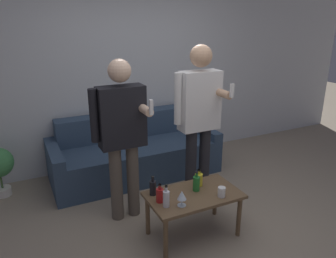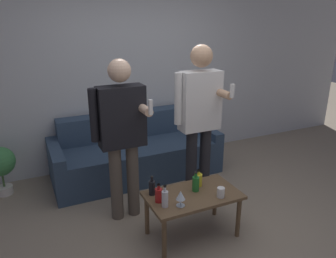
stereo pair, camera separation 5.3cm
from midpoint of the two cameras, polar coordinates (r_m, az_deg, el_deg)
The scene contains 14 objects.
ground_plane at distance 3.46m, azimuth 6.45°, elevation -17.46°, with size 16.00×16.00×0.00m, color gray.
wall_back at distance 4.66m, azimuth -5.94°, elevation 10.25°, with size 8.00×0.06×2.70m.
couch at distance 4.48m, azimuth -5.38°, elevation -4.17°, with size 2.20×0.89×0.80m.
coffee_table at distance 3.20m, azimuth 4.83°, elevation -12.13°, with size 0.89×0.51×0.46m.
bottle_orange at distance 3.19m, azimuth 5.33°, elevation -9.40°, with size 0.07×0.07×0.20m.
bottle_green at distance 3.29m, azimuth 5.76°, elevation -8.72°, with size 0.08×0.08×0.17m.
bottle_dark at distance 3.01m, azimuth -1.11°, elevation -11.38°, with size 0.07×0.07×0.18m.
bottle_yellow at distance 2.93m, azimuth -0.01°, elevation -11.99°, with size 0.06×0.06×0.21m.
bottle_red at distance 3.12m, azimuth -2.30°, elevation -10.11°, with size 0.06×0.06×0.19m.
wine_glass_near at distance 2.94m, azimuth 2.74°, elevation -11.54°, with size 0.08×0.08×0.15m.
cup_on_table at distance 3.14m, azimuth 9.67°, elevation -10.83°, with size 0.07×0.07×0.10m.
person_standing_left at distance 3.28m, azimuth -7.61°, elevation -0.17°, with size 0.54×0.44×1.68m.
person_standing_right at distance 3.60m, azimuth 5.91°, elevation 2.81°, with size 0.53×0.46×1.78m.
potted_plant at distance 4.35m, azimuth -26.87°, elevation -5.43°, with size 0.35×0.35×0.61m.
Camera 2 is at (-1.48, -2.36, 2.05)m, focal length 35.00 mm.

